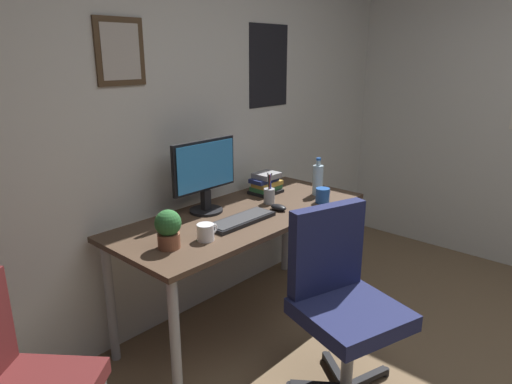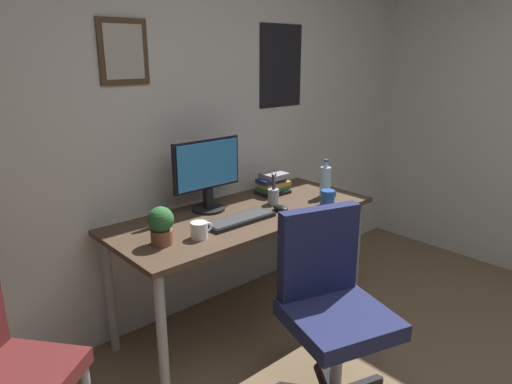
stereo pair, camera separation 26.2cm
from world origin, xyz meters
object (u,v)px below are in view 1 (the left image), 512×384
Objects in this scene: computer_mouse at (279,207)px; water_bottle at (318,179)px; keyboard at (241,220)px; coffee_mug_near at (206,232)px; monitor at (205,173)px; side_chair at (13,384)px; coffee_mug_far at (323,195)px; pen_cup at (269,195)px; potted_plant at (168,228)px; book_stack_left at (266,184)px; office_chair at (341,294)px.

computer_mouse is 0.44× the size of water_bottle.
keyboard is at bearing 175.02° from computer_mouse.
monitor is at bearing 48.22° from coffee_mug_near.
side_chair is 6.90× the size of coffee_mug_far.
coffee_mug_near is (1.00, 0.05, 0.28)m from side_chair.
pen_cup is at bearing 12.65° from coffee_mug_near.
potted_plant reaches higher than keyboard.
coffee_mug_far is 0.65× the size of potted_plant.
coffee_mug_far reaches higher than coffee_mug_near.
pen_cup is (0.86, 0.09, -0.05)m from potted_plant.
keyboard is 0.62m from coffee_mug_far.
coffee_mug_near is 0.58× the size of book_stack_left.
coffee_mug_near is 0.88m from book_stack_left.
coffee_mug_far is (1.91, -0.04, 0.29)m from side_chair.
water_bottle reaches higher than coffee_mug_far.
coffee_mug_near is at bearing 3.00° from side_chair.
pen_cup reaches higher than keyboard.
office_chair is at bearing -138.74° from coffee_mug_far.
side_chair reaches higher than keyboard.
monitor is 0.36m from keyboard.
pen_cup is at bearing 134.83° from coffee_mug_far.
office_chair reaches higher than side_chair.
office_chair is 2.21× the size of keyboard.
book_stack_left is (-0.09, 0.40, 0.02)m from coffee_mug_far.
pen_cup is at bearing 15.92° from keyboard.
book_stack_left is at bearing 61.26° from office_chair.
keyboard is 0.31m from coffee_mug_near.
side_chair is at bearing 178.81° from coffee_mug_far.
keyboard is at bearing -87.53° from monitor.
side_chair is at bearing -172.04° from potted_plant.
coffee_mug_far is (0.31, -0.11, 0.03)m from computer_mouse.
monitor is 0.77m from coffee_mug_far.
water_bottle is at bearing 2.38° from side_chair.
keyboard is 0.59m from book_stack_left.
side_chair is 4.05× the size of book_stack_left.
pen_cup is at bearing 161.71° from water_bottle.
computer_mouse is (1.60, 0.07, 0.26)m from side_chair.
water_bottle is 1.26× the size of pen_cup.
coffee_mug_far is at bearing -20.03° from computer_mouse.
office_chair is at bearing -52.99° from potted_plant.
water_bottle is (0.71, 0.64, 0.32)m from office_chair.
side_chair is 1.93m from coffee_mug_far.
potted_plant is 0.90× the size of book_stack_left.
monitor reaches higher than water_bottle.
monitor is 2.36× the size of potted_plant.
water_bottle is (0.73, -0.01, 0.09)m from keyboard.
keyboard is (1.30, 0.10, 0.25)m from side_chair.
potted_plant reaches higher than computer_mouse.
keyboard is 0.38m from pen_cup.
keyboard is (0.01, -0.28, -0.23)m from monitor.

